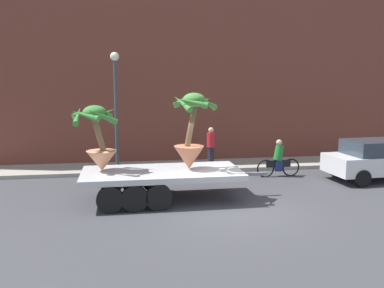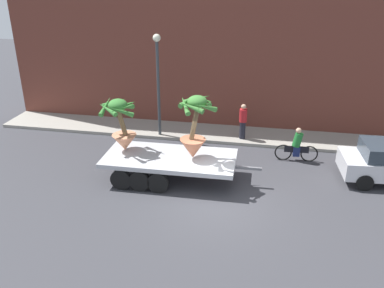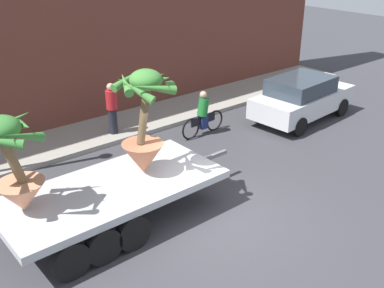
{
  "view_description": "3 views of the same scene",
  "coord_description": "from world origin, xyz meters",
  "px_view_note": "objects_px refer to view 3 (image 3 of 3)",
  "views": [
    {
      "loc": [
        -3.1,
        -11.81,
        3.86
      ],
      "look_at": [
        -0.91,
        2.34,
        1.65
      ],
      "focal_mm": 38.73,
      "sensor_mm": 36.0,
      "label": 1
    },
    {
      "loc": [
        1.51,
        -12.54,
        7.79
      ],
      "look_at": [
        -1.19,
        1.26,
        1.58
      ],
      "focal_mm": 38.05,
      "sensor_mm": 36.0,
      "label": 2
    },
    {
      "loc": [
        -6.3,
        -6.8,
        6.15
      ],
      "look_at": [
        0.21,
        1.2,
        1.38
      ],
      "focal_mm": 42.65,
      "sensor_mm": 36.0,
      "label": 3
    }
  ],
  "objects_px": {
    "flatbed_trailer": "(104,198)",
    "pedestrian_near_gate": "(112,108)",
    "parked_car": "(302,97)",
    "potted_palm_middle": "(144,128)",
    "cyclist": "(203,115)",
    "potted_palm_rear": "(13,168)"
  },
  "relations": [
    {
      "from": "flatbed_trailer",
      "to": "pedestrian_near_gate",
      "type": "distance_m",
      "value": 5.12
    },
    {
      "from": "flatbed_trailer",
      "to": "parked_car",
      "type": "xyz_separation_m",
      "value": [
        8.84,
        1.46,
        0.07
      ]
    },
    {
      "from": "potted_palm_middle",
      "to": "cyclist",
      "type": "xyz_separation_m",
      "value": [
        3.99,
        2.59,
        -1.45
      ]
    },
    {
      "from": "potted_palm_rear",
      "to": "cyclist",
      "type": "xyz_separation_m",
      "value": [
        6.93,
        2.4,
        -1.32
      ]
    },
    {
      "from": "parked_car",
      "to": "pedestrian_near_gate",
      "type": "xyz_separation_m",
      "value": [
        -6.1,
        2.85,
        0.22
      ]
    },
    {
      "from": "cyclist",
      "to": "parked_car",
      "type": "xyz_separation_m",
      "value": [
        3.64,
        -1.19,
        0.16
      ]
    },
    {
      "from": "potted_palm_rear",
      "to": "parked_car",
      "type": "xyz_separation_m",
      "value": [
        10.58,
        1.21,
        -1.16
      ]
    },
    {
      "from": "cyclist",
      "to": "parked_car",
      "type": "distance_m",
      "value": 3.83
    },
    {
      "from": "parked_car",
      "to": "cyclist",
      "type": "bearing_deg",
      "value": 161.95
    },
    {
      "from": "cyclist",
      "to": "potted_palm_middle",
      "type": "bearing_deg",
      "value": -146.98
    },
    {
      "from": "flatbed_trailer",
      "to": "potted_palm_middle",
      "type": "bearing_deg",
      "value": 2.88
    },
    {
      "from": "flatbed_trailer",
      "to": "cyclist",
      "type": "xyz_separation_m",
      "value": [
        5.19,
        2.65,
        -0.08
      ]
    },
    {
      "from": "parked_car",
      "to": "potted_palm_middle",
      "type": "bearing_deg",
      "value": -169.58
    },
    {
      "from": "flatbed_trailer",
      "to": "potted_palm_rear",
      "type": "distance_m",
      "value": 2.15
    },
    {
      "from": "potted_palm_rear",
      "to": "parked_car",
      "type": "distance_m",
      "value": 10.71
    },
    {
      "from": "potted_palm_rear",
      "to": "cyclist",
      "type": "height_order",
      "value": "potted_palm_rear"
    },
    {
      "from": "cyclist",
      "to": "parked_car",
      "type": "relative_size",
      "value": 0.43
    },
    {
      "from": "flatbed_trailer",
      "to": "cyclist",
      "type": "height_order",
      "value": "cyclist"
    },
    {
      "from": "potted_palm_middle",
      "to": "parked_car",
      "type": "height_order",
      "value": "potted_palm_middle"
    },
    {
      "from": "flatbed_trailer",
      "to": "cyclist",
      "type": "relative_size",
      "value": 3.33
    },
    {
      "from": "potted_palm_rear",
      "to": "parked_car",
      "type": "bearing_deg",
      "value": 6.54
    },
    {
      "from": "cyclist",
      "to": "potted_palm_rear",
      "type": "bearing_deg",
      "value": -160.91
    }
  ]
}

